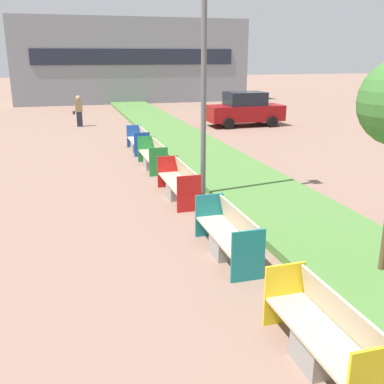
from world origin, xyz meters
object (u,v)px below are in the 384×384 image
at_px(bench_green_frame, 153,158).
at_px(street_lamp_post, 204,28).
at_px(bench_blue_frame, 139,143).
at_px(bench_teal_frame, 228,238).
at_px(pedestrian_walking, 79,111).
at_px(bench_red_frame, 179,185).
at_px(bench_yellow_frame, 323,339).
at_px(parked_car_distant, 245,109).

relative_size(bench_green_frame, street_lamp_post, 0.28).
bearing_deg(street_lamp_post, bench_blue_frame, 95.15).
distance_m(bench_teal_frame, bench_blue_frame, 10.40).
bearing_deg(bench_green_frame, bench_teal_frame, -90.00).
bearing_deg(bench_teal_frame, bench_blue_frame, 90.01).
distance_m(bench_green_frame, bench_blue_frame, 2.97).
bearing_deg(pedestrian_walking, bench_green_frame, -79.18).
distance_m(bench_red_frame, pedestrian_walking, 14.32).
bearing_deg(bench_yellow_frame, bench_blue_frame, 90.00).
height_order(bench_yellow_frame, street_lamp_post, street_lamp_post).
relative_size(bench_teal_frame, bench_red_frame, 0.92).
height_order(bench_green_frame, bench_blue_frame, same).
bearing_deg(bench_green_frame, bench_yellow_frame, -90.01).
bearing_deg(bench_blue_frame, bench_teal_frame, -89.99).
height_order(bench_blue_frame, pedestrian_walking, pedestrian_walking).
distance_m(bench_teal_frame, parked_car_distant, 17.14).
bearing_deg(pedestrian_walking, parked_car_distant, -14.60).
distance_m(street_lamp_post, parked_car_distant, 14.06).
relative_size(bench_teal_frame, pedestrian_walking, 1.30).
xyz_separation_m(bench_yellow_frame, bench_red_frame, (0.00, 7.24, 0.01)).
distance_m(bench_yellow_frame, bench_teal_frame, 3.39).
relative_size(bench_green_frame, pedestrian_walking, 1.33).
xyz_separation_m(street_lamp_post, parked_car_distant, (6.21, 12.12, -3.51)).
relative_size(bench_yellow_frame, bench_red_frame, 0.85).
bearing_deg(parked_car_distant, bench_teal_frame, -114.24).
distance_m(bench_blue_frame, street_lamp_post, 7.95).
xyz_separation_m(bench_yellow_frame, pedestrian_walking, (-2.02, 21.41, 0.49)).
height_order(street_lamp_post, pedestrian_walking, street_lamp_post).
bearing_deg(street_lamp_post, bench_red_frame, 156.95).
bearing_deg(bench_red_frame, bench_yellow_frame, -90.03).
height_order(bench_teal_frame, pedestrian_walking, pedestrian_walking).
height_order(bench_red_frame, bench_blue_frame, same).
xyz_separation_m(bench_green_frame, street_lamp_post, (0.61, -3.84, 4.05)).
distance_m(bench_red_frame, bench_green_frame, 3.58).
bearing_deg(bench_blue_frame, pedestrian_walking, 104.85).
bearing_deg(bench_teal_frame, bench_yellow_frame, -90.04).
height_order(bench_red_frame, bench_green_frame, same).
bearing_deg(bench_blue_frame, bench_red_frame, -89.96).
bearing_deg(pedestrian_walking, street_lamp_post, -79.65).
bearing_deg(bench_green_frame, street_lamp_post, -80.95).
bearing_deg(bench_blue_frame, street_lamp_post, -84.85).
xyz_separation_m(bench_yellow_frame, bench_green_frame, (0.00, 10.82, 0.01)).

